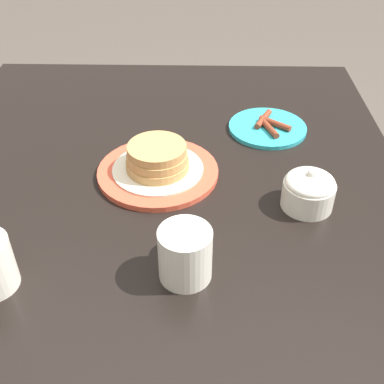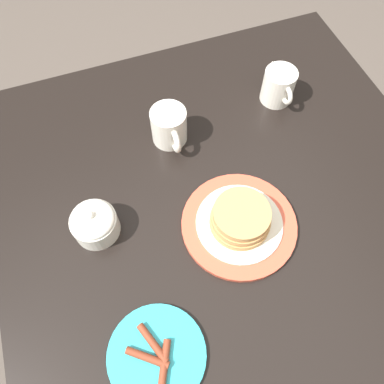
{
  "view_description": "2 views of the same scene",
  "coord_description": "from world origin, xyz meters",
  "px_view_note": "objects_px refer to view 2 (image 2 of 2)",
  "views": [
    {
      "loc": [
        -0.79,
        -0.09,
        1.32
      ],
      "look_at": [
        -0.09,
        -0.07,
        0.78
      ],
      "focal_mm": 45.0,
      "sensor_mm": 36.0,
      "label": 1
    },
    {
      "loc": [
        0.28,
        -0.2,
        1.49
      ],
      "look_at": [
        -0.09,
        -0.07,
        0.78
      ],
      "focal_mm": 35.0,
      "sensor_mm": 36.0,
      "label": 2
    }
  ],
  "objects_px": {
    "pancake_plate": "(241,221)",
    "creamer_pitcher": "(278,85)",
    "side_plate_bacon": "(156,355)",
    "coffee_mug": "(169,127)",
    "sugar_bowl": "(94,223)"
  },
  "relations": [
    {
      "from": "side_plate_bacon",
      "to": "coffee_mug",
      "type": "distance_m",
      "value": 0.49
    },
    {
      "from": "creamer_pitcher",
      "to": "sugar_bowl",
      "type": "height_order",
      "value": "creamer_pitcher"
    },
    {
      "from": "pancake_plate",
      "to": "side_plate_bacon",
      "type": "xyz_separation_m",
      "value": [
        0.19,
        -0.25,
        -0.02
      ]
    },
    {
      "from": "side_plate_bacon",
      "to": "creamer_pitcher",
      "type": "xyz_separation_m",
      "value": [
        -0.49,
        0.48,
        0.04
      ]
    },
    {
      "from": "pancake_plate",
      "to": "creamer_pitcher",
      "type": "xyz_separation_m",
      "value": [
        -0.3,
        0.23,
        0.02
      ]
    },
    {
      "from": "coffee_mug",
      "to": "creamer_pitcher",
      "type": "distance_m",
      "value": 0.3
    },
    {
      "from": "pancake_plate",
      "to": "creamer_pitcher",
      "type": "distance_m",
      "value": 0.38
    },
    {
      "from": "creamer_pitcher",
      "to": "sugar_bowl",
      "type": "xyz_separation_m",
      "value": [
        0.21,
        -0.52,
        -0.01
      ]
    },
    {
      "from": "pancake_plate",
      "to": "side_plate_bacon",
      "type": "distance_m",
      "value": 0.31
    },
    {
      "from": "pancake_plate",
      "to": "sugar_bowl",
      "type": "relative_size",
      "value": 2.55
    },
    {
      "from": "pancake_plate",
      "to": "coffee_mug",
      "type": "xyz_separation_m",
      "value": [
        -0.27,
        -0.07,
        0.02
      ]
    },
    {
      "from": "pancake_plate",
      "to": "coffee_mug",
      "type": "relative_size",
      "value": 2.12
    },
    {
      "from": "pancake_plate",
      "to": "sugar_bowl",
      "type": "bearing_deg",
      "value": -108.1
    },
    {
      "from": "pancake_plate",
      "to": "side_plate_bacon",
      "type": "relative_size",
      "value": 1.36
    },
    {
      "from": "side_plate_bacon",
      "to": "creamer_pitcher",
      "type": "distance_m",
      "value": 0.68
    }
  ]
}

